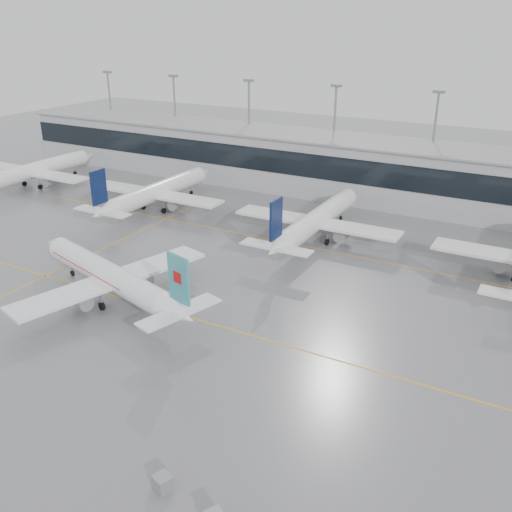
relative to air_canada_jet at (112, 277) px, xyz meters
The scene contains 13 objects.
ground 15.72m from the air_canada_jet, ahead, with size 320.00×320.00×0.00m, color slate.
taxi_line_main 15.71m from the air_canada_jet, ahead, with size 120.00×0.25×0.01m, color #EDA310.
taxi_line_north 34.83m from the air_canada_jet, 63.87° to the left, with size 120.00×0.25×0.01m, color #EDA310.
taxi_line_cross 22.13m from the air_canada_jet, 132.46° to the left, with size 0.25×60.00×0.01m, color #EDA310.
terminal 64.97m from the air_canada_jet, 76.41° to the left, with size 180.00×15.00×12.00m, color #A7A7AB.
terminal_glass 57.75m from the air_canada_jet, 74.64° to the left, with size 180.00×0.20×5.00m, color black.
terminal_roof 65.49m from the air_canada_jet, 76.41° to the left, with size 182.00×16.00×0.40m, color gray.
light_masts 71.44m from the air_canada_jet, 77.55° to the left, with size 156.40×1.00×22.60m.
air_canada_jet is the anchor object (origin of this frame).
parked_jet_a 64.86m from the air_canada_jet, 147.56° to the left, with size 29.64×36.96×11.72m.
parked_jet_b 40.01m from the air_canada_jet, 119.57° to the left, with size 29.64×36.96×11.72m.
parked_jet_c 38.00m from the air_canada_jet, 66.32° to the left, with size 29.64×36.96×11.72m.
gse_unit 36.31m from the air_canada_jet, 41.74° to the right, with size 1.42×1.32×1.42m, color gray.
Camera 1 is at (36.10, -53.08, 36.62)m, focal length 40.00 mm.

